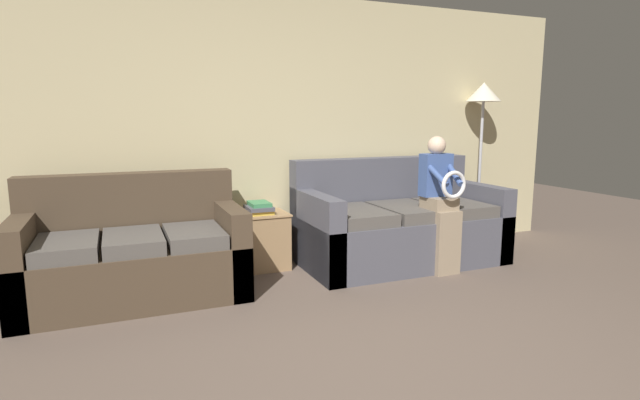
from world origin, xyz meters
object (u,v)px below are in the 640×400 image
(couch_main, at_px, (398,226))
(floor_lamp, at_px, (483,104))
(child_left_seated, at_px, (441,198))
(side_shelf, at_px, (260,240))
(couch_side, at_px, (134,255))
(book_stack, at_px, (259,208))

(couch_main, xyz_separation_m, floor_lamp, (1.24, 0.32, 1.20))
(child_left_seated, height_order, side_shelf, child_left_seated)
(couch_side, height_order, child_left_seated, child_left_seated)
(book_stack, bearing_deg, floor_lamp, 1.03)
(couch_side, xyz_separation_m, child_left_seated, (2.63, -0.35, 0.35))
(book_stack, distance_m, floor_lamp, 2.74)
(floor_lamp, bearing_deg, side_shelf, -179.01)
(floor_lamp, bearing_deg, couch_main, -165.29)
(couch_main, relative_size, couch_side, 1.16)
(child_left_seated, height_order, floor_lamp, floor_lamp)
(book_stack, bearing_deg, side_shelf, 17.90)
(couch_main, distance_m, couch_side, 2.44)
(child_left_seated, relative_size, side_shelf, 2.35)
(couch_main, relative_size, child_left_seated, 1.57)
(couch_side, bearing_deg, floor_lamp, 6.14)
(side_shelf, height_order, floor_lamp, floor_lamp)
(side_shelf, distance_m, book_stack, 0.31)
(child_left_seated, bearing_deg, floor_lamp, 35.42)
(child_left_seated, relative_size, floor_lamp, 0.70)
(book_stack, bearing_deg, couch_side, -162.64)
(couch_main, distance_m, book_stack, 1.37)
(child_left_seated, distance_m, book_stack, 1.67)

